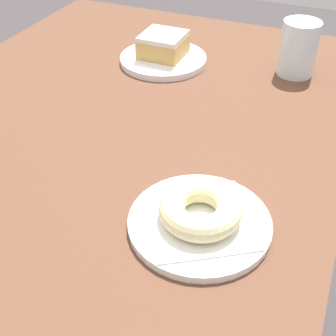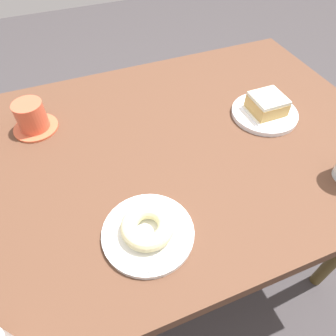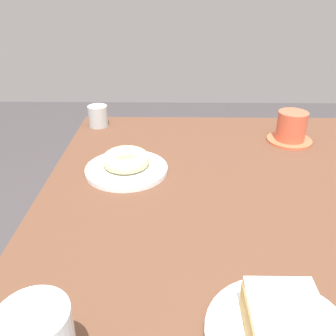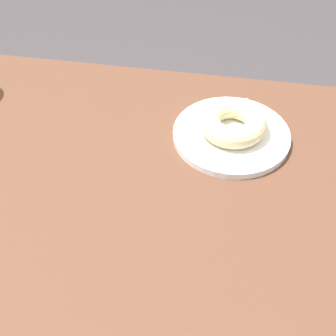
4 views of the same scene
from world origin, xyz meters
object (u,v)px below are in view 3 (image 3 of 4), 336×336
at_px(donut_glazed_square, 283,317).
at_px(sugar_jar, 98,116).
at_px(plate_sugar_ring, 127,169).
at_px(donut_sugar_ring, 126,160).
at_px(plate_glazed_square, 280,336).
at_px(coffee_cup, 291,128).

relative_size(donut_glazed_square, sugar_jar, 1.43).
bearing_deg(plate_sugar_ring, donut_sugar_ring, 0.00).
height_order(donut_sugar_ring, sugar_jar, sugar_jar).
height_order(plate_glazed_square, donut_glazed_square, donut_glazed_square).
relative_size(plate_glazed_square, donut_sugar_ring, 1.73).
relative_size(donut_sugar_ring, sugar_jar, 1.74).
bearing_deg(sugar_jar, plate_sugar_ring, -157.91).
height_order(plate_glazed_square, donut_sugar_ring, donut_sugar_ring).
relative_size(plate_glazed_square, coffee_cup, 1.56).
relative_size(plate_glazed_square, donut_glazed_square, 2.10).
bearing_deg(donut_glazed_square, plate_sugar_ring, 28.81).
bearing_deg(sugar_jar, donut_sugar_ring, -157.91).
xyz_separation_m(donut_glazed_square, donut_sugar_ring, (0.45, 0.25, -0.01)).
relative_size(donut_sugar_ring, coffee_cup, 0.90).
bearing_deg(donut_glazed_square, sugar_jar, 26.23).
xyz_separation_m(plate_glazed_square, donut_glazed_square, (0.00, -0.00, 0.03)).
bearing_deg(plate_glazed_square, sugar_jar, 26.23).
distance_m(plate_glazed_square, sugar_jar, 0.84).
xyz_separation_m(donut_glazed_square, plate_sugar_ring, (0.45, 0.25, -0.04)).
height_order(plate_glazed_square, sugar_jar, sugar_jar).
relative_size(donut_glazed_square, plate_sugar_ring, 0.47).
xyz_separation_m(plate_glazed_square, plate_sugar_ring, (0.45, 0.25, -0.00)).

